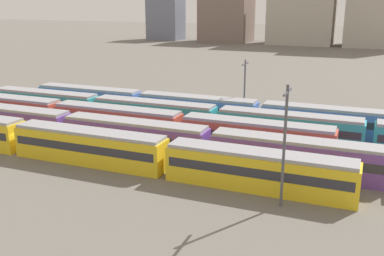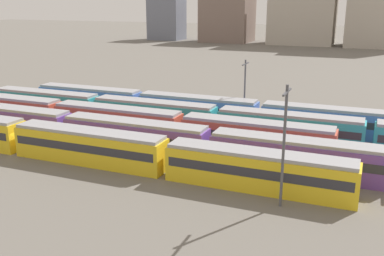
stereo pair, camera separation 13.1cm
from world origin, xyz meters
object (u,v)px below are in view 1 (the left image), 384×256
Objects in this scene: train_track_0 at (89,146)px; catenary_pole_1 at (245,87)px; train_track_1 at (297,156)px; train_track_2 at (117,121)px; train_track_3 at (217,120)px; catenary_pole_0 at (284,141)px.

train_track_0 is 26.33m from catenary_pole_1.
train_track_2 is (-24.45, 5.20, -0.00)m from train_track_1.
train_track_0 is 1.00× the size of train_track_2.
train_track_2 is at bearing 168.00° from train_track_1.
train_track_3 is (-12.16, 10.40, 0.00)m from train_track_1.
catenary_pole_0 is at bearing -7.61° from train_track_0.
train_track_1 is at bearing 13.52° from train_track_0.
train_track_2 is (-2.82, 10.40, 0.00)m from train_track_0.
catenary_pole_1 reaches higher than train_track_0.
catenary_pole_0 is (12.14, -18.49, 4.00)m from train_track_3.
train_track_0 is 0.75× the size of train_track_3.
train_track_2 is 0.75× the size of train_track_3.
train_track_3 is at bearing 123.29° from catenary_pole_0.
train_track_1 is 1.25× the size of train_track_3.
train_track_0 is at bearing -74.82° from train_track_2.
train_track_0 is at bearing 172.39° from catenary_pole_0.
train_track_2 is at bearing 151.46° from catenary_pole_0.
train_track_2 is at bearing 105.18° from train_track_0.
train_track_2 is at bearing -135.56° from catenary_pole_1.
train_track_3 is at bearing 58.75° from train_track_0.
train_track_3 is (12.29, 5.20, 0.00)m from train_track_2.
train_track_0 is 6.17× the size of catenary_pole_1.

